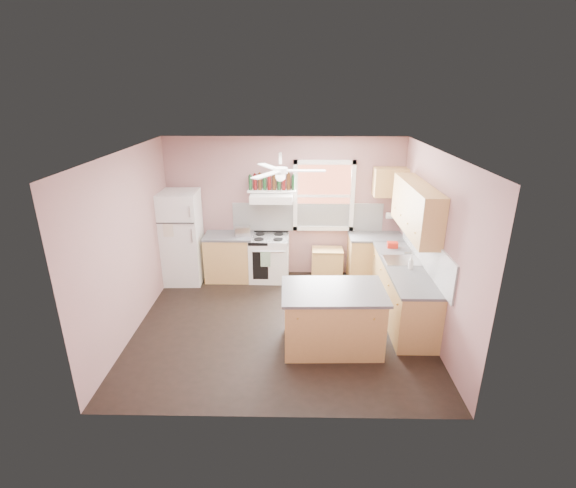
{
  "coord_description": "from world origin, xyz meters",
  "views": [
    {
      "loc": [
        0.21,
        -5.75,
        3.53
      ],
      "look_at": [
        0.1,
        0.3,
        1.25
      ],
      "focal_mm": 26.0,
      "sensor_mm": 36.0,
      "label": 1
    }
  ],
  "objects_px": {
    "cart": "(327,264)",
    "toaster": "(242,231)",
    "refrigerator": "(181,237)",
    "island": "(332,319)",
    "stove": "(269,258)"
  },
  "relations": [
    {
      "from": "toaster",
      "to": "stove",
      "type": "xyz_separation_m",
      "value": [
        0.5,
        0.05,
        -0.56
      ]
    },
    {
      "from": "refrigerator",
      "to": "island",
      "type": "height_order",
      "value": "refrigerator"
    },
    {
      "from": "toaster",
      "to": "stove",
      "type": "relative_size",
      "value": 0.33
    },
    {
      "from": "stove",
      "to": "island",
      "type": "height_order",
      "value": "same"
    },
    {
      "from": "toaster",
      "to": "island",
      "type": "distance_m",
      "value": 2.75
    },
    {
      "from": "refrigerator",
      "to": "stove",
      "type": "distance_m",
      "value": 1.73
    },
    {
      "from": "stove",
      "to": "cart",
      "type": "relative_size",
      "value": 1.45
    },
    {
      "from": "cart",
      "to": "island",
      "type": "relative_size",
      "value": 0.44
    },
    {
      "from": "cart",
      "to": "island",
      "type": "height_order",
      "value": "island"
    },
    {
      "from": "refrigerator",
      "to": "island",
      "type": "bearing_deg",
      "value": -40.44
    },
    {
      "from": "stove",
      "to": "toaster",
      "type": "bearing_deg",
      "value": -172.33
    },
    {
      "from": "refrigerator",
      "to": "stove",
      "type": "height_order",
      "value": "refrigerator"
    },
    {
      "from": "cart",
      "to": "toaster",
      "type": "bearing_deg",
      "value": -175.24
    },
    {
      "from": "stove",
      "to": "island",
      "type": "distance_m",
      "value": 2.49
    },
    {
      "from": "island",
      "to": "refrigerator",
      "type": "bearing_deg",
      "value": 139.83
    }
  ]
}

